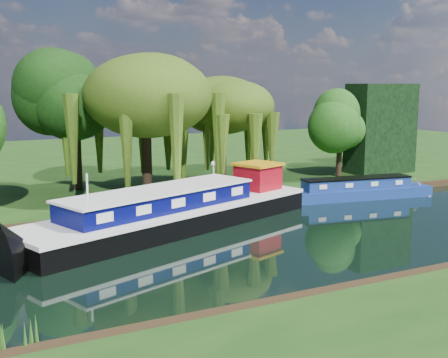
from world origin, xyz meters
TOP-DOWN VIEW (x-y plane):
  - ground at (0.00, 0.00)m, footprint 120.00×120.00m
  - far_bank at (0.00, 34.00)m, footprint 120.00×52.00m
  - dutch_barge at (-4.61, 4.91)m, footprint 19.80×10.66m
  - narrowboat at (10.53, 6.97)m, footprint 12.08×3.87m
  - white_cruiser at (15.66, 6.03)m, footprint 3.17×2.94m
  - willow_left at (-3.58, 13.04)m, footprint 8.05×8.05m
  - willow_right at (2.80, 13.79)m, footprint 6.33×6.33m
  - tree_far_mid at (-7.54, 17.72)m, footprint 5.88×5.88m
  - tree_far_right at (13.89, 13.35)m, footprint 3.98×3.98m
  - conifer_hedge at (19.00, 14.00)m, footprint 6.00×3.00m
  - lamppost at (0.50, 10.50)m, footprint 0.36×0.36m
  - mooring_posts at (-0.50, 8.40)m, footprint 19.16×0.16m

SIDE VIEW (x-z plane):
  - ground at x=0.00m, z-range 0.00..0.00m
  - white_cruiser at x=15.66m, z-range -0.69..0.69m
  - far_bank at x=0.00m, z-range 0.00..0.45m
  - narrowboat at x=10.53m, z-range -0.25..1.49m
  - mooring_posts at x=-0.50m, z-range 0.45..1.45m
  - dutch_barge at x=-4.61m, z-range -1.04..3.07m
  - lamppost at x=0.50m, z-range 1.14..3.70m
  - conifer_hedge at x=19.00m, z-range 0.45..8.45m
  - tree_far_right at x=13.89m, z-range 1.69..8.21m
  - willow_right at x=2.80m, z-range 2.22..9.93m
  - tree_far_mid at x=-7.54m, z-range 2.26..11.88m
  - willow_left at x=-3.58m, z-range 2.63..12.28m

